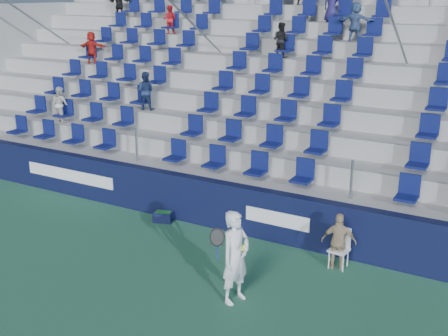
% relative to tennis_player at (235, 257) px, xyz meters
% --- Properties ---
extents(ground, '(70.00, 70.00, 0.00)m').
position_rel_tennis_player_xyz_m(ground, '(-1.88, -0.29, -0.91)').
color(ground, '#2B6648').
rests_on(ground, ground).
extents(sponsor_wall, '(24.00, 0.32, 1.20)m').
position_rel_tennis_player_xyz_m(sponsor_wall, '(-1.88, 2.86, -0.31)').
color(sponsor_wall, black).
rests_on(sponsor_wall, ground).
extents(grandstand, '(24.00, 8.17, 6.63)m').
position_rel_tennis_player_xyz_m(grandstand, '(-1.89, 7.95, 1.23)').
color(grandstand, '#979793').
rests_on(grandstand, ground).
extents(tennis_player, '(0.69, 0.75, 1.81)m').
position_rel_tennis_player_xyz_m(tennis_player, '(0.00, 0.00, 0.00)').
color(tennis_player, silver).
rests_on(tennis_player, ground).
extents(line_judge_chair, '(0.42, 0.43, 0.87)m').
position_rel_tennis_player_xyz_m(line_judge_chair, '(1.26, 2.35, -0.41)').
color(line_judge_chair, white).
rests_on(line_judge_chair, ground).
extents(line_judge, '(0.78, 0.48, 1.24)m').
position_rel_tennis_player_xyz_m(line_judge, '(1.26, 2.21, -0.29)').
color(line_judge, tan).
rests_on(line_judge, ground).
extents(ball_bin, '(0.55, 0.44, 0.27)m').
position_rel_tennis_player_xyz_m(ball_bin, '(-3.44, 2.46, -0.76)').
color(ball_bin, '#0E1335').
rests_on(ball_bin, ground).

